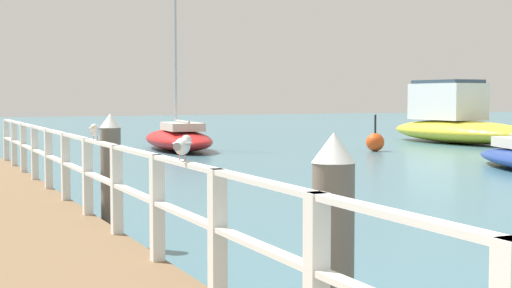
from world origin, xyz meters
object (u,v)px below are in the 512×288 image
object	(u,v)px
dock_piling_far	(111,180)
boat_3	(178,138)
seagull_foreground	(182,145)
channel_buoy	(375,142)
seagull_background	(95,130)
boat_2	(456,122)
dock_piling_near	(333,272)

from	to	relation	value
dock_piling_far	boat_3	bearing A→B (deg)	68.51
seagull_foreground	channel_buoy	world-z (taller)	seagull_foreground
seagull_background	boat_2	xyz separation A→B (m)	(20.21, 17.66, -0.73)
dock_piling_near	boat_3	bearing A→B (deg)	73.65
dock_piling_near	seagull_foreground	distance (m)	2.10
dock_piling_far	seagull_background	distance (m)	1.13
boat_2	channel_buoy	xyz separation A→B (m)	(-6.25, -2.96, -0.59)
seagull_foreground	channel_buoy	xyz separation A→B (m)	(13.96, 18.08, -1.31)
boat_3	seagull_foreground	bearing A→B (deg)	-102.63
seagull_background	boat_3	xyz separation A→B (m)	(7.37, 18.51, -1.22)
dock_piling_near	seagull_foreground	xyz separation A→B (m)	(-0.38, 1.93, 0.73)
dock_piling_near	dock_piling_far	world-z (taller)	same
seagull_foreground	boat_2	world-z (taller)	boat_2
dock_piling_near	seagull_foreground	world-z (taller)	dock_piling_near
dock_piling_far	seagull_background	size ratio (longest dim) A/B	3.97
dock_piling_far	seagull_foreground	distance (m)	4.22
dock_piling_far	seagull_background	world-z (taller)	dock_piling_far
seagull_background	channel_buoy	bearing A→B (deg)	-117.07
boat_2	seagull_foreground	bearing A→B (deg)	-136.37
dock_piling_near	dock_piling_far	bearing A→B (deg)	90.00
boat_3	channel_buoy	distance (m)	7.62
boat_2	boat_3	xyz separation A→B (m)	(-12.85, 0.84, -0.49)
dock_piling_far	seagull_foreground	world-z (taller)	dock_piling_far
channel_buoy	boat_3	bearing A→B (deg)	150.07
seagull_foreground	channel_buoy	size ratio (longest dim) A/B	0.31
dock_piling_far	boat_2	bearing A→B (deg)	40.44
dock_piling_near	boat_2	xyz separation A→B (m)	(19.83, 22.97, 0.01)
dock_piling_near	seagull_background	bearing A→B (deg)	94.13
dock_piling_far	channel_buoy	distance (m)	19.48
boat_2	channel_buoy	size ratio (longest dim) A/B	6.01
channel_buoy	dock_piling_far	bearing A→B (deg)	-134.25
dock_piling_far	dock_piling_near	bearing A→B (deg)	-90.00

